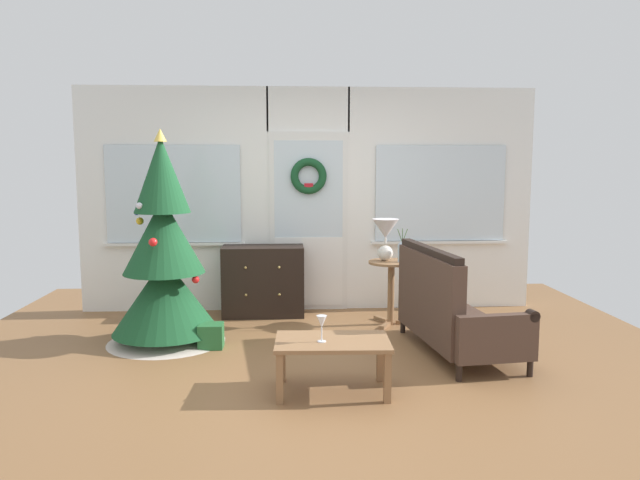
% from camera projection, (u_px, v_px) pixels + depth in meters
% --- Properties ---
extents(ground_plane, '(6.76, 6.76, 0.00)m').
position_uv_depth(ground_plane, '(318.00, 367.00, 4.98)').
color(ground_plane, brown).
extents(back_wall_with_door, '(5.20, 0.19, 2.55)m').
position_uv_depth(back_wall_with_door, '(308.00, 199.00, 6.88)').
color(back_wall_with_door, white).
rests_on(back_wall_with_door, ground).
extents(christmas_tree, '(1.11, 1.11, 2.00)m').
position_uv_depth(christmas_tree, '(164.00, 266.00, 5.61)').
color(christmas_tree, '#4C331E').
rests_on(christmas_tree, ground).
extents(dresser_cabinet, '(0.90, 0.45, 0.78)m').
position_uv_depth(dresser_cabinet, '(263.00, 281.00, 6.67)').
color(dresser_cabinet, black).
rests_on(dresser_cabinet, ground).
extents(settee_sofa, '(0.88, 1.58, 0.96)m').
position_uv_depth(settee_sofa, '(449.00, 312.00, 5.32)').
color(settee_sofa, black).
rests_on(settee_sofa, ground).
extents(side_table, '(0.50, 0.48, 0.67)m').
position_uv_depth(side_table, '(391.00, 279.00, 6.27)').
color(side_table, '#8E6642').
rests_on(side_table, ground).
extents(table_lamp, '(0.28, 0.28, 0.44)m').
position_uv_depth(table_lamp, '(385.00, 234.00, 6.25)').
color(table_lamp, silver).
rests_on(table_lamp, side_table).
extents(flower_vase, '(0.11, 0.10, 0.35)m').
position_uv_depth(flower_vase, '(402.00, 251.00, 6.18)').
color(flower_vase, '#99ADBC').
rests_on(flower_vase, side_table).
extents(coffee_table, '(0.86, 0.55, 0.39)m').
position_uv_depth(coffee_table, '(332.00, 347.00, 4.40)').
color(coffee_table, '#8E6642').
rests_on(coffee_table, ground).
extents(wine_glass, '(0.08, 0.08, 0.20)m').
position_uv_depth(wine_glass, '(322.00, 323.00, 4.33)').
color(wine_glass, silver).
rests_on(wine_glass, coffee_table).
extents(gift_box, '(0.22, 0.20, 0.22)m').
position_uv_depth(gift_box, '(211.00, 336.00, 5.50)').
color(gift_box, '#266633').
rests_on(gift_box, ground).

